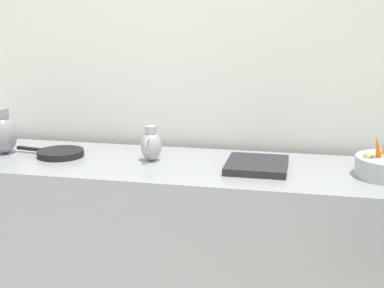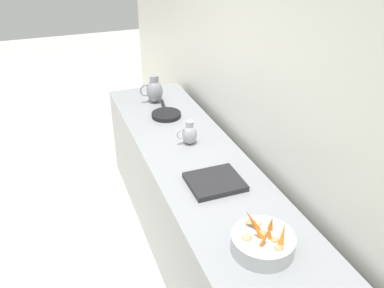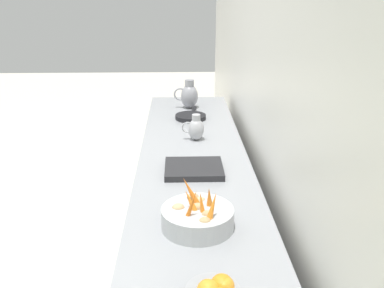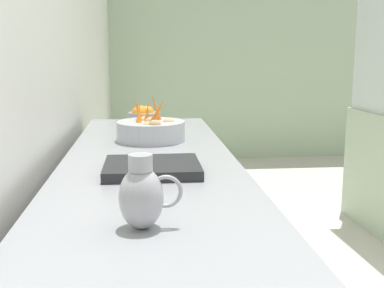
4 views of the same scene
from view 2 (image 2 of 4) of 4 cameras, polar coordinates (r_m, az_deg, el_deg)
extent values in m
cube|color=white|center=(2.33, 17.25, 5.92)|extent=(0.10, 7.76, 3.00)
cube|color=gray|center=(3.06, 1.56, -10.18)|extent=(0.70, 3.20, 0.86)
cylinder|color=#ADAFB5|center=(2.18, 9.80, -13.41)|extent=(0.33, 0.33, 0.09)
torus|color=#ADAFB5|center=(2.21, 9.71, -14.19)|extent=(0.19, 0.19, 0.01)
cone|color=orange|center=(2.12, 9.19, -11.95)|extent=(0.09, 0.07, 0.12)
cone|color=orange|center=(2.07, 10.12, -12.72)|extent=(0.07, 0.04, 0.16)
cone|color=orange|center=(2.16, 8.45, -10.60)|extent=(0.11, 0.08, 0.15)
cone|color=orange|center=(2.17, 10.92, -10.96)|extent=(0.05, 0.06, 0.12)
cone|color=orange|center=(2.12, 10.71, -12.04)|extent=(0.05, 0.05, 0.12)
cone|color=orange|center=(2.10, 12.46, -12.42)|extent=(0.08, 0.08, 0.14)
ellipsoid|color=tan|center=(2.22, 8.14, -10.90)|extent=(0.06, 0.05, 0.05)
ellipsoid|color=tan|center=(2.10, 11.96, -14.08)|extent=(0.05, 0.04, 0.04)
ellipsoid|color=tan|center=(2.16, 9.76, -12.28)|extent=(0.06, 0.05, 0.04)
ellipsoid|color=tan|center=(2.22, 9.13, -11.06)|extent=(0.05, 0.04, 0.04)
ellipsoid|color=tan|center=(2.13, 7.61, -12.89)|extent=(0.06, 0.05, 0.04)
ellipsoid|color=tan|center=(2.14, 11.50, -13.05)|extent=(0.05, 0.04, 0.04)
ellipsoid|color=gray|center=(3.78, -5.21, 7.33)|extent=(0.15, 0.15, 0.21)
cylinder|color=gray|center=(3.73, -5.29, 9.04)|extent=(0.08, 0.08, 0.06)
torus|color=gray|center=(3.75, -6.43, 7.43)|extent=(0.11, 0.01, 0.11)
ellipsoid|color=#A3A3A8|center=(3.06, -0.33, 1.35)|extent=(0.11, 0.11, 0.15)
cylinder|color=#A3A3A8|center=(3.02, -0.33, 2.83)|extent=(0.06, 0.06, 0.04)
torus|color=#A3A3A8|center=(3.04, -1.40, 1.41)|extent=(0.08, 0.01, 0.08)
cube|color=#232326|center=(2.64, 3.19, -5.27)|extent=(0.34, 0.30, 0.04)
cylinder|color=black|center=(3.51, -3.59, 4.07)|extent=(0.25, 0.25, 0.03)
cube|color=black|center=(3.69, -4.04, 5.51)|extent=(0.05, 0.16, 0.02)
camera|label=1|loc=(2.50, -56.87, -3.73)|focal=47.76mm
camera|label=3|loc=(1.02, 79.24, -26.22)|focal=40.87mm
camera|label=4|loc=(3.95, -6.47, 13.27)|focal=45.65mm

